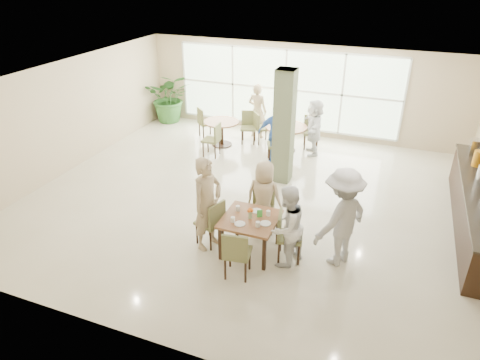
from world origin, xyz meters
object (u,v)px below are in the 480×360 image
(main_table, at_px, (250,222))
(adult_b, at_px, (314,127))
(buffet_counter, at_px, (476,205))
(teen_left, at_px, (208,204))
(round_table_right, at_px, (286,131))
(teen_far, at_px, (264,197))
(round_table_left, at_px, (222,127))
(teen_standing, at_px, (342,218))
(teen_right, at_px, (287,226))
(potted_plant, at_px, (170,97))
(adult_standing, at_px, (257,111))
(adult_a, at_px, (276,135))

(main_table, bearing_deg, adult_b, 89.12)
(buffet_counter, height_order, teen_left, buffet_counter)
(teen_left, distance_m, adult_b, 5.21)
(round_table_right, xyz_separation_m, buffet_counter, (4.72, -2.51, -0.04))
(teen_left, height_order, teen_far, teen_left)
(round_table_left, bearing_deg, buffet_counter, -18.68)
(teen_standing, bearing_deg, round_table_right, -122.09)
(teen_right, bearing_deg, teen_left, -67.98)
(round_table_right, xyz_separation_m, teen_far, (0.70, -4.11, 0.17))
(main_table, xyz_separation_m, teen_left, (-0.81, -0.10, 0.27))
(potted_plant, bearing_deg, main_table, -49.77)
(round_table_right, relative_size, teen_far, 0.79)
(teen_right, xyz_separation_m, teen_standing, (0.89, 0.40, 0.16))
(teen_right, height_order, adult_standing, adult_standing)
(adult_a, bearing_deg, buffet_counter, -18.49)
(buffet_counter, distance_m, teen_right, 4.15)
(teen_left, bearing_deg, teen_standing, -60.51)
(teen_right, relative_size, teen_standing, 0.84)
(round_table_left, xyz_separation_m, adult_a, (1.87, -0.69, 0.28))
(round_table_right, bearing_deg, teen_left, -91.22)
(teen_left, bearing_deg, round_table_right, 18.52)
(buffet_counter, distance_m, teen_far, 4.34)
(teen_far, distance_m, adult_standing, 5.18)
(round_table_left, xyz_separation_m, teen_standing, (4.20, -4.35, 0.38))
(teen_standing, bearing_deg, round_table_left, -104.61)
(round_table_right, bearing_deg, round_table_left, -171.72)
(adult_a, bearing_deg, round_table_right, 88.32)
(potted_plant, relative_size, teen_right, 1.06)
(round_table_left, relative_size, round_table_right, 0.87)
(teen_left, relative_size, teen_right, 1.18)
(main_table, distance_m, potted_plant, 7.86)
(potted_plant, height_order, teen_far, potted_plant)
(teen_far, xyz_separation_m, adult_standing, (-1.82, 4.85, 0.08))
(adult_b, xyz_separation_m, adult_standing, (-1.91, 0.65, 0.05))
(main_table, height_order, buffet_counter, buffet_counter)
(buffet_counter, xyz_separation_m, potted_plant, (-9.09, 3.57, 0.28))
(teen_standing, distance_m, adult_a, 4.34)
(round_table_right, distance_m, buffet_counter, 5.35)
(potted_plant, relative_size, teen_left, 0.90)
(main_table, relative_size, teen_standing, 0.54)
(adult_b, height_order, adult_standing, adult_standing)
(potted_plant, height_order, teen_standing, teen_standing)
(round_table_right, bearing_deg, buffet_counter, -28.01)
(potted_plant, xyz_separation_m, teen_left, (4.26, -6.10, 0.09))
(round_table_left, height_order, buffet_counter, buffet_counter)
(round_table_left, distance_m, potted_plant, 2.83)
(potted_plant, xyz_separation_m, adult_standing, (3.24, -0.31, 0.01))
(teen_far, distance_m, teen_right, 1.16)
(potted_plant, height_order, adult_b, potted_plant)
(teen_far, xyz_separation_m, adult_b, (0.09, 4.20, 0.03))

